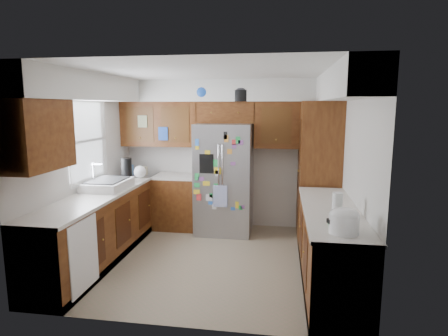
{
  "coord_description": "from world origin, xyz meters",
  "views": [
    {
      "loc": [
        0.91,
        -4.76,
        2.07
      ],
      "look_at": [
        0.13,
        0.35,
        1.22
      ],
      "focal_mm": 30.0,
      "sensor_mm": 36.0,
      "label": 1
    }
  ],
  "objects_px": {
    "fridge": "(224,179)",
    "paper_towel": "(337,204)",
    "rice_cooker": "(344,220)",
    "pantry": "(319,171)"
  },
  "relations": [
    {
      "from": "fridge",
      "to": "paper_towel",
      "type": "relative_size",
      "value": 7.34
    },
    {
      "from": "fridge",
      "to": "paper_towel",
      "type": "xyz_separation_m",
      "value": [
        1.52,
        -1.94,
        0.14
      ]
    },
    {
      "from": "pantry",
      "to": "rice_cooker",
      "type": "relative_size",
      "value": 7.64
    },
    {
      "from": "pantry",
      "to": "fridge",
      "type": "bearing_deg",
      "value": 177.94
    },
    {
      "from": "fridge",
      "to": "rice_cooker",
      "type": "relative_size",
      "value": 6.39
    },
    {
      "from": "fridge",
      "to": "rice_cooker",
      "type": "distance_m",
      "value": 2.95
    },
    {
      "from": "fridge",
      "to": "rice_cooker",
      "type": "xyz_separation_m",
      "value": [
        1.5,
        -2.53,
        0.14
      ]
    },
    {
      "from": "fridge",
      "to": "pantry",
      "type": "bearing_deg",
      "value": -2.06
    },
    {
      "from": "paper_towel",
      "to": "pantry",
      "type": "bearing_deg",
      "value": 90.69
    },
    {
      "from": "pantry",
      "to": "rice_cooker",
      "type": "xyz_separation_m",
      "value": [
        -0.0,
        -2.48,
        -0.03
      ]
    }
  ]
}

